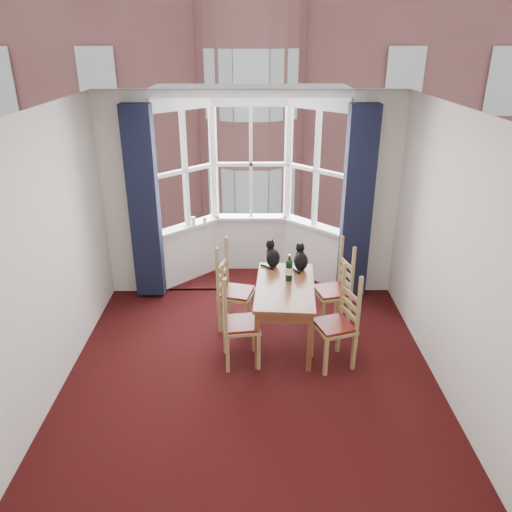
{
  "coord_description": "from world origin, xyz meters",
  "views": [
    {
      "loc": [
        0.02,
        -4.28,
        3.38
      ],
      "look_at": [
        0.06,
        1.05,
        1.05
      ],
      "focal_mm": 35.0,
      "sensor_mm": 36.0,
      "label": 1
    }
  ],
  "objects_px": {
    "chair_right_near": "(341,325)",
    "wine_bottle": "(289,269)",
    "cat_left": "(273,256)",
    "dining_table": "(285,294)",
    "cat_right": "(301,260)",
    "chair_left_near": "(233,326)",
    "chair_left_far": "(230,293)",
    "chair_right_far": "(338,292)",
    "candle_tall": "(193,221)",
    "candle_short": "(205,221)"
  },
  "relations": [
    {
      "from": "cat_left",
      "to": "candle_tall",
      "type": "height_order",
      "value": "cat_left"
    },
    {
      "from": "cat_right",
      "to": "wine_bottle",
      "type": "height_order",
      "value": "cat_right"
    },
    {
      "from": "chair_right_near",
      "to": "wine_bottle",
      "type": "height_order",
      "value": "wine_bottle"
    },
    {
      "from": "chair_left_far",
      "to": "candle_tall",
      "type": "xyz_separation_m",
      "value": [
        -0.58,
        1.37,
        0.46
      ]
    },
    {
      "from": "dining_table",
      "to": "cat_left",
      "type": "xyz_separation_m",
      "value": [
        -0.13,
        0.55,
        0.24
      ]
    },
    {
      "from": "chair_left_far",
      "to": "chair_right_far",
      "type": "distance_m",
      "value": 1.36
    },
    {
      "from": "candle_short",
      "to": "chair_left_near",
      "type": "bearing_deg",
      "value": -77.52
    },
    {
      "from": "cat_right",
      "to": "candle_tall",
      "type": "distance_m",
      "value": 1.94
    },
    {
      "from": "chair_left_near",
      "to": "cat_right",
      "type": "bearing_deg",
      "value": 46.93
    },
    {
      "from": "cat_left",
      "to": "wine_bottle",
      "type": "distance_m",
      "value": 0.45
    },
    {
      "from": "candle_tall",
      "to": "chair_right_near",
      "type": "bearing_deg",
      "value": -49.4
    },
    {
      "from": "chair_left_near",
      "to": "candle_tall",
      "type": "relative_size",
      "value": 7.36
    },
    {
      "from": "chair_left_far",
      "to": "cat_right",
      "type": "bearing_deg",
      "value": 5.9
    },
    {
      "from": "chair_left_near",
      "to": "chair_right_near",
      "type": "xyz_separation_m",
      "value": [
        1.2,
        -0.0,
        0.0
      ]
    },
    {
      "from": "dining_table",
      "to": "wine_bottle",
      "type": "relative_size",
      "value": 3.94
    },
    {
      "from": "chair_left_near",
      "to": "candle_short",
      "type": "height_order",
      "value": "candle_short"
    },
    {
      "from": "chair_left_far",
      "to": "candle_short",
      "type": "xyz_separation_m",
      "value": [
        -0.42,
        1.4,
        0.45
      ]
    },
    {
      "from": "wine_bottle",
      "to": "cat_left",
      "type": "bearing_deg",
      "value": 113.45
    },
    {
      "from": "chair_left_far",
      "to": "chair_right_near",
      "type": "distance_m",
      "value": 1.49
    },
    {
      "from": "chair_left_far",
      "to": "wine_bottle",
      "type": "xyz_separation_m",
      "value": [
        0.71,
        -0.22,
        0.42
      ]
    },
    {
      "from": "cat_left",
      "to": "candle_short",
      "type": "bearing_deg",
      "value": 128.33
    },
    {
      "from": "wine_bottle",
      "to": "chair_right_near",
      "type": "bearing_deg",
      "value": -45.76
    },
    {
      "from": "chair_left_far",
      "to": "candle_short",
      "type": "bearing_deg",
      "value": 106.58
    },
    {
      "from": "chair_left_near",
      "to": "cat_right",
      "type": "distance_m",
      "value": 1.26
    },
    {
      "from": "chair_right_near",
      "to": "cat_right",
      "type": "bearing_deg",
      "value": 113.72
    },
    {
      "from": "chair_right_far",
      "to": "cat_right",
      "type": "relative_size",
      "value": 2.73
    },
    {
      "from": "chair_left_far",
      "to": "candle_short",
      "type": "distance_m",
      "value": 1.53
    },
    {
      "from": "cat_left",
      "to": "wine_bottle",
      "type": "xyz_separation_m",
      "value": [
        0.18,
        -0.41,
        0.01
      ]
    },
    {
      "from": "cat_left",
      "to": "wine_bottle",
      "type": "bearing_deg",
      "value": -66.55
    },
    {
      "from": "dining_table",
      "to": "cat_left",
      "type": "relative_size",
      "value": 3.78
    },
    {
      "from": "chair_right_far",
      "to": "candle_tall",
      "type": "relative_size",
      "value": 7.36
    },
    {
      "from": "dining_table",
      "to": "wine_bottle",
      "type": "height_order",
      "value": "wine_bottle"
    },
    {
      "from": "cat_left",
      "to": "chair_left_near",
      "type": "bearing_deg",
      "value": -115.79
    },
    {
      "from": "cat_left",
      "to": "candle_tall",
      "type": "xyz_separation_m",
      "value": [
        -1.12,
        1.17,
        0.05
      ]
    },
    {
      "from": "dining_table",
      "to": "cat_right",
      "type": "distance_m",
      "value": 0.55
    },
    {
      "from": "chair_right_near",
      "to": "chair_right_far",
      "type": "xyz_separation_m",
      "value": [
        0.09,
        0.8,
        0.0
      ]
    },
    {
      "from": "chair_right_far",
      "to": "candle_tall",
      "type": "bearing_deg",
      "value": 145.12
    },
    {
      "from": "chair_right_near",
      "to": "wine_bottle",
      "type": "xyz_separation_m",
      "value": [
        -0.55,
        0.56,
        0.42
      ]
    },
    {
      "from": "wine_bottle",
      "to": "dining_table",
      "type": "bearing_deg",
      "value": -110.67
    },
    {
      "from": "cat_right",
      "to": "candle_short",
      "type": "distance_m",
      "value": 1.84
    },
    {
      "from": "chair_left_near",
      "to": "cat_left",
      "type": "relative_size",
      "value": 2.69
    },
    {
      "from": "dining_table",
      "to": "candle_tall",
      "type": "xyz_separation_m",
      "value": [
        -1.24,
        1.72,
        0.29
      ]
    },
    {
      "from": "chair_right_far",
      "to": "cat_left",
      "type": "relative_size",
      "value": 2.69
    },
    {
      "from": "candle_tall",
      "to": "chair_left_near",
      "type": "bearing_deg",
      "value": -73.29
    },
    {
      "from": "chair_right_near",
      "to": "cat_left",
      "type": "height_order",
      "value": "cat_left"
    },
    {
      "from": "chair_right_near",
      "to": "candle_tall",
      "type": "distance_m",
      "value": 2.87
    },
    {
      "from": "chair_left_far",
      "to": "candle_tall",
      "type": "distance_m",
      "value": 1.55
    },
    {
      "from": "chair_left_near",
      "to": "dining_table",
      "type": "bearing_deg",
      "value": 35.37
    },
    {
      "from": "wine_bottle",
      "to": "candle_tall",
      "type": "bearing_deg",
      "value": 129.2
    },
    {
      "from": "chair_right_far",
      "to": "wine_bottle",
      "type": "relative_size",
      "value": 2.81
    }
  ]
}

